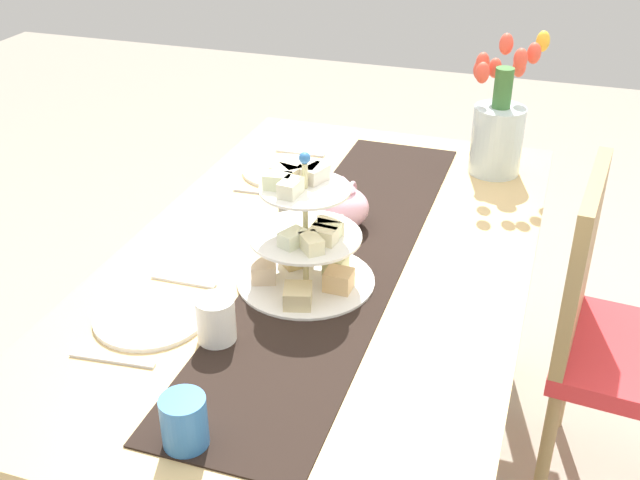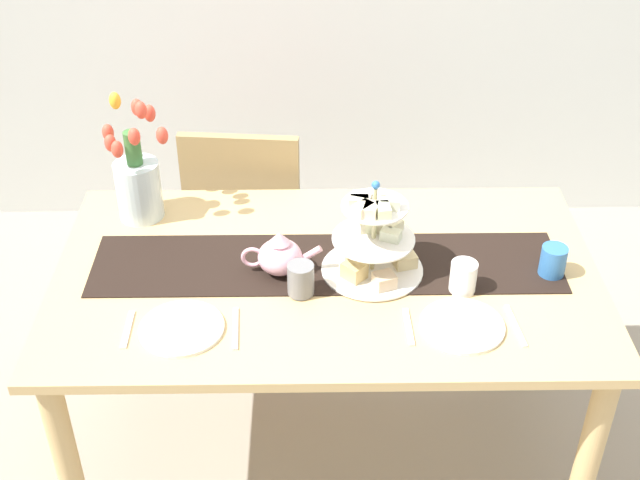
# 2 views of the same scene
# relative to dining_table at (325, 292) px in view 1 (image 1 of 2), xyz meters

# --- Properties ---
(dining_table) EXTENTS (1.61, 0.93, 0.76)m
(dining_table) POSITION_rel_dining_table_xyz_m (0.00, 0.00, 0.00)
(dining_table) COLOR tan
(dining_table) RESTS_ON ground_plane
(chair_left) EXTENTS (0.46, 0.46, 0.91)m
(chair_left) POSITION_rel_dining_table_xyz_m (-0.28, 0.69, -0.15)
(chair_left) COLOR #9C8254
(chair_left) RESTS_ON ground_plane
(table_runner) EXTENTS (1.39, 0.31, 0.00)m
(table_runner) POSITION_rel_dining_table_xyz_m (0.00, 0.04, 0.11)
(table_runner) COLOR black
(table_runner) RESTS_ON dining_table
(tiered_cake_stand) EXTENTS (0.30, 0.30, 0.30)m
(tiered_cake_stand) POSITION_rel_dining_table_xyz_m (0.14, -0.00, 0.21)
(tiered_cake_stand) COLOR beige
(tiered_cake_stand) RESTS_ON table_runner
(teapot) EXTENTS (0.24, 0.13, 0.14)m
(teapot) POSITION_rel_dining_table_xyz_m (-0.14, 0.00, 0.17)
(teapot) COLOR #E5A8BC
(teapot) RESTS_ON table_runner
(tulip_vase) EXTENTS (0.22, 0.19, 0.40)m
(tulip_vase) POSITION_rel_dining_table_xyz_m (-0.59, 0.31, 0.24)
(tulip_vase) COLOR silver
(tulip_vase) RESTS_ON dining_table
(dinner_plate_left) EXTENTS (0.23, 0.23, 0.01)m
(dinner_plate_left) POSITION_rel_dining_table_xyz_m (-0.40, -0.26, 0.11)
(dinner_plate_left) COLOR white
(dinner_plate_left) RESTS_ON dining_table
(fork_left) EXTENTS (0.02, 0.15, 0.01)m
(fork_left) POSITION_rel_dining_table_xyz_m (-0.54, -0.26, 0.11)
(fork_left) COLOR silver
(fork_left) RESTS_ON dining_table
(knife_left) EXTENTS (0.02, 0.17, 0.01)m
(knife_left) POSITION_rel_dining_table_xyz_m (-0.25, -0.26, 0.11)
(knife_left) COLOR silver
(knife_left) RESTS_ON dining_table
(dinner_plate_right) EXTENTS (0.23, 0.23, 0.01)m
(dinner_plate_right) POSITION_rel_dining_table_xyz_m (0.36, -0.26, 0.11)
(dinner_plate_right) COLOR white
(dinner_plate_right) RESTS_ON dining_table
(fork_right) EXTENTS (0.02, 0.15, 0.01)m
(fork_right) POSITION_rel_dining_table_xyz_m (0.22, -0.26, 0.11)
(fork_right) COLOR silver
(fork_right) RESTS_ON dining_table
(knife_right) EXTENTS (0.03, 0.17, 0.01)m
(knife_right) POSITION_rel_dining_table_xyz_m (0.51, -0.26, 0.11)
(knife_right) COLOR silver
(knife_right) RESTS_ON dining_table
(mug_grey) EXTENTS (0.08, 0.08, 0.09)m
(mug_grey) POSITION_rel_dining_table_xyz_m (-0.08, -0.10, 0.16)
(mug_grey) COLOR slate
(mug_grey) RESTS_ON table_runner
(mug_white_text) EXTENTS (0.08, 0.08, 0.09)m
(mug_white_text) POSITION_rel_dining_table_xyz_m (0.38, -0.10, 0.16)
(mug_white_text) COLOR white
(mug_white_text) RESTS_ON dining_table
(mug_orange) EXTENTS (0.08, 0.08, 0.09)m
(mug_orange) POSITION_rel_dining_table_xyz_m (0.66, -0.02, 0.16)
(mug_orange) COLOR #3370B7
(mug_orange) RESTS_ON dining_table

